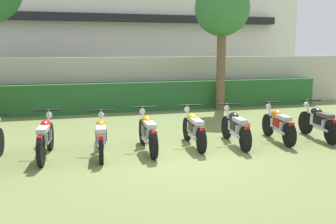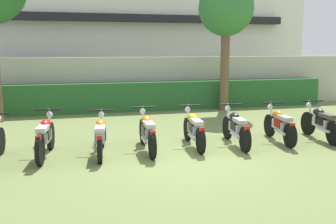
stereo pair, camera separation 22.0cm
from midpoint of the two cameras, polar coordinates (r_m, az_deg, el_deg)
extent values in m
plane|color=olive|center=(8.39, 1.33, -6.82)|extent=(60.00, 60.00, 0.00)
cube|color=white|center=(22.26, -10.04, 12.06)|extent=(20.75, 6.00, 6.86)
cube|color=black|center=(19.06, -8.99, 13.59)|extent=(17.43, 0.50, 0.36)
cube|color=#BCB7A8|center=(15.29, -6.94, 4.29)|extent=(19.72, 0.30, 2.00)
cube|color=#28602D|center=(14.66, -6.46, 2.27)|extent=(15.77, 0.70, 1.08)
cube|color=black|center=(17.19, -19.98, 3.48)|extent=(4.71, 2.46, 1.00)
cube|color=#2D333D|center=(17.17, -20.80, 6.19)|extent=(2.91, 2.06, 0.65)
cylinder|color=black|center=(17.89, -14.36, 2.67)|extent=(0.70, 0.31, 0.68)
cylinder|color=black|center=(16.06, -15.07, 1.91)|extent=(0.70, 0.31, 0.68)
cylinder|color=brown|center=(14.91, 7.38, 6.25)|extent=(0.34, 0.34, 3.09)
sphere|color=#387A3D|center=(14.96, 7.57, 14.94)|extent=(2.05, 2.05, 2.05)
cylinder|color=black|center=(9.43, -17.65, -3.45)|extent=(0.17, 0.64, 0.64)
cylinder|color=black|center=(8.18, -18.99, -5.45)|extent=(0.17, 0.64, 0.64)
cube|color=silver|center=(8.73, -18.37, -3.50)|extent=(0.27, 0.62, 0.22)
ellipsoid|color=red|center=(8.84, -18.27, -1.80)|extent=(0.27, 0.46, 0.22)
cube|color=beige|center=(8.46, -18.69, -2.46)|extent=(0.26, 0.54, 0.10)
cube|color=red|center=(8.02, -19.21, -3.70)|extent=(0.11, 0.09, 0.08)
cylinder|color=silver|center=(9.28, -17.83, -1.64)|extent=(0.08, 0.23, 0.65)
cylinder|color=black|center=(9.14, -18.01, 0.22)|extent=(0.60, 0.11, 0.04)
sphere|color=silver|center=(9.36, -17.78, -0.44)|extent=(0.14, 0.14, 0.14)
cylinder|color=silver|center=(8.54, -19.39, -4.73)|extent=(0.14, 0.55, 0.07)
cube|color=black|center=(8.67, -18.44, -3.25)|extent=(0.28, 0.39, 0.20)
cylinder|color=black|center=(9.36, -10.41, -3.49)|extent=(0.16, 0.57, 0.56)
cylinder|color=black|center=(8.08, -10.59, -5.56)|extent=(0.16, 0.57, 0.56)
cube|color=silver|center=(8.64, -10.53, -3.56)|extent=(0.27, 0.62, 0.22)
ellipsoid|color=orange|center=(8.76, -10.55, -1.85)|extent=(0.27, 0.46, 0.22)
cube|color=beige|center=(8.37, -10.61, -2.51)|extent=(0.26, 0.54, 0.10)
cube|color=red|center=(7.92, -10.67, -3.78)|extent=(0.11, 0.09, 0.08)
cylinder|color=silver|center=(9.21, -10.48, -1.68)|extent=(0.08, 0.23, 0.65)
cylinder|color=black|center=(9.06, -10.55, 0.20)|extent=(0.60, 0.11, 0.04)
sphere|color=silver|center=(9.28, -10.50, -0.46)|extent=(0.14, 0.14, 0.14)
cylinder|color=silver|center=(8.43, -11.36, -4.82)|extent=(0.14, 0.55, 0.07)
cube|color=navy|center=(8.58, -10.55, -3.31)|extent=(0.28, 0.39, 0.20)
cylinder|color=black|center=(9.56, -4.42, -2.92)|extent=(0.12, 0.62, 0.62)
cylinder|color=black|center=(8.28, -2.92, -4.83)|extent=(0.12, 0.62, 0.62)
cube|color=silver|center=(8.84, -3.68, -2.93)|extent=(0.22, 0.61, 0.22)
ellipsoid|color=orange|center=(8.95, -3.88, -1.27)|extent=(0.24, 0.45, 0.22)
cube|color=beige|center=(8.57, -3.42, -1.88)|extent=(0.22, 0.53, 0.10)
cube|color=red|center=(8.12, -2.81, -3.09)|extent=(0.10, 0.08, 0.08)
cylinder|color=silver|center=(9.41, -4.35, -1.13)|extent=(0.06, 0.23, 0.65)
cylinder|color=black|center=(9.27, -4.29, 0.72)|extent=(0.60, 0.06, 0.04)
sphere|color=silver|center=(9.48, -4.48, 0.06)|extent=(0.14, 0.14, 0.14)
cylinder|color=silver|center=(8.60, -4.17, -4.16)|extent=(0.09, 0.55, 0.07)
cube|color=black|center=(8.78, -3.62, -2.68)|extent=(0.25, 0.37, 0.20)
cylinder|color=black|center=(9.93, 2.19, -2.52)|extent=(0.14, 0.60, 0.59)
cylinder|color=black|center=(8.72, 4.21, -4.22)|extent=(0.14, 0.60, 0.59)
cube|color=silver|center=(9.24, 3.22, -2.48)|extent=(0.25, 0.61, 0.22)
ellipsoid|color=yellow|center=(9.36, 2.97, -0.89)|extent=(0.25, 0.46, 0.22)
cube|color=beige|center=(8.98, 3.61, -1.46)|extent=(0.24, 0.53, 0.10)
cube|color=red|center=(8.56, 4.41, -2.56)|extent=(0.11, 0.09, 0.08)
cylinder|color=silver|center=(9.78, 2.33, -0.79)|extent=(0.07, 0.23, 0.65)
cylinder|color=black|center=(9.64, 2.47, 0.99)|extent=(0.60, 0.08, 0.04)
sphere|color=silver|center=(9.86, 2.18, 0.35)|extent=(0.14, 0.14, 0.14)
cylinder|color=silver|center=(9.00, 2.88, -3.64)|extent=(0.11, 0.55, 0.07)
cube|color=black|center=(9.18, 3.30, -2.23)|extent=(0.27, 0.38, 0.20)
cylinder|color=black|center=(10.21, 8.00, -2.26)|extent=(0.15, 0.60, 0.59)
cylinder|color=black|center=(8.98, 10.64, -3.95)|extent=(0.15, 0.60, 0.59)
cube|color=silver|center=(9.51, 9.36, -2.23)|extent=(0.26, 0.62, 0.22)
ellipsoid|color=black|center=(9.63, 9.06, -0.69)|extent=(0.26, 0.46, 0.22)
cube|color=#B2ADA3|center=(9.26, 9.86, -1.24)|extent=(0.25, 0.54, 0.10)
cube|color=red|center=(8.83, 10.93, -2.32)|extent=(0.11, 0.09, 0.08)
cylinder|color=silver|center=(10.07, 8.20, -0.58)|extent=(0.07, 0.23, 0.65)
cylinder|color=black|center=(9.93, 8.40, 1.15)|extent=(0.60, 0.10, 0.04)
sphere|color=silver|center=(10.14, 8.03, 0.53)|extent=(0.14, 0.14, 0.14)
cylinder|color=silver|center=(9.27, 9.15, -3.35)|extent=(0.13, 0.55, 0.07)
cube|color=black|center=(9.46, 9.47, -1.99)|extent=(0.28, 0.38, 0.20)
cylinder|color=black|center=(10.75, 13.96, -1.86)|extent=(0.16, 0.60, 0.59)
cylinder|color=black|center=(9.66, 16.83, -3.25)|extent=(0.16, 0.60, 0.59)
cube|color=silver|center=(10.13, 15.47, -1.75)|extent=(0.27, 0.62, 0.22)
ellipsoid|color=orange|center=(10.24, 15.13, -0.30)|extent=(0.27, 0.46, 0.22)
cube|color=#B2ADA3|center=(9.88, 16.08, -0.80)|extent=(0.26, 0.54, 0.10)
cube|color=red|center=(9.51, 17.17, -1.73)|extent=(0.11, 0.09, 0.08)
cylinder|color=silver|center=(10.61, 14.22, -0.26)|extent=(0.08, 0.23, 0.65)
cylinder|color=black|center=(10.48, 14.49, 1.38)|extent=(0.60, 0.11, 0.04)
sphere|color=silver|center=(10.68, 14.03, 0.79)|extent=(0.14, 0.14, 0.14)
cylinder|color=silver|center=(9.88, 15.41, -2.79)|extent=(0.13, 0.55, 0.07)
cube|color=#A51414|center=(10.07, 15.60, -1.52)|extent=(0.28, 0.39, 0.20)
cylinder|color=black|center=(11.28, 19.11, -1.50)|extent=(0.15, 0.63, 0.63)
cylinder|color=black|center=(10.25, 22.55, -2.76)|extent=(0.15, 0.63, 0.63)
cube|color=silver|center=(10.69, 20.93, -1.36)|extent=(0.25, 0.62, 0.22)
ellipsoid|color=black|center=(10.79, 20.53, 0.00)|extent=(0.26, 0.46, 0.22)
cube|color=#4C4742|center=(10.46, 21.66, -0.46)|extent=(0.25, 0.54, 0.10)
cube|color=red|center=(10.11, 22.96, -1.32)|extent=(0.11, 0.09, 0.08)
cylinder|color=silver|center=(11.15, 19.42, 0.04)|extent=(0.07, 0.23, 0.65)
cylinder|color=black|center=(11.02, 19.75, 1.60)|extent=(0.60, 0.09, 0.04)
sphere|color=silver|center=(11.21, 19.19, 1.03)|extent=(0.14, 0.14, 0.14)
cylinder|color=silver|center=(10.44, 21.05, -2.34)|extent=(0.12, 0.55, 0.07)
cube|color=black|center=(10.64, 21.09, -1.14)|extent=(0.27, 0.38, 0.20)
camera|label=1|loc=(0.11, -90.68, -0.11)|focal=41.32mm
camera|label=2|loc=(0.11, 89.32, 0.11)|focal=41.32mm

